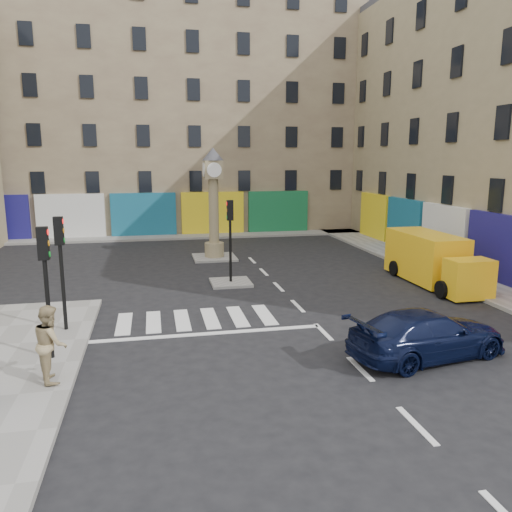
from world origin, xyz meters
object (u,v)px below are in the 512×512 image
object	(u,v)px
traffic_light_island	(230,228)
clock_pillar	(214,196)
traffic_light_left_near	(45,272)
navy_sedan	(427,334)
traffic_light_left_far	(61,255)
yellow_van	(432,260)
pedestrian_tan	(51,343)

from	to	relation	value
traffic_light_island	clock_pillar	xyz separation A→B (m)	(0.00, 6.00, 0.96)
traffic_light_island	traffic_light_left_near	bearing A→B (deg)	-128.93
clock_pillar	navy_sedan	xyz separation A→B (m)	(4.20, -15.61, -2.85)
traffic_light_left_far	clock_pillar	bearing A→B (deg)	61.06
traffic_light_left_near	yellow_van	distance (m)	16.50
traffic_light_left_far	clock_pillar	size ratio (longest dim) A/B	0.61
yellow_van	traffic_light_left_far	bearing A→B (deg)	-166.66
clock_pillar	yellow_van	xyz separation A→B (m)	(9.00, -7.80, -2.44)
traffic_light_left_near	navy_sedan	bearing A→B (deg)	-9.80
traffic_light_island	traffic_light_left_far	bearing A→B (deg)	-139.40
traffic_light_left_near	traffic_light_island	distance (m)	10.03
yellow_van	pedestrian_tan	size ratio (longest dim) A/B	3.16
clock_pillar	traffic_light_left_far	bearing A→B (deg)	-118.94
traffic_light_left_near	yellow_van	bearing A→B (deg)	21.38
clock_pillar	pedestrian_tan	world-z (taller)	clock_pillar
traffic_light_island	yellow_van	world-z (taller)	traffic_light_island
traffic_light_left_near	yellow_van	xyz separation A→B (m)	(15.30, 5.99, -1.51)
traffic_light_island	pedestrian_tan	bearing A→B (deg)	-122.71
traffic_light_left_far	traffic_light_island	xyz separation A→B (m)	(6.30, 5.40, -0.03)
traffic_light_left_far	traffic_light_left_near	bearing A→B (deg)	-90.00
clock_pillar	navy_sedan	size ratio (longest dim) A/B	1.27
yellow_van	traffic_light_left_near	bearing A→B (deg)	-158.49
traffic_light_left_near	traffic_light_left_far	size ratio (longest dim) A/B	1.00
traffic_light_left_near	clock_pillar	bearing A→B (deg)	65.45
navy_sedan	clock_pillar	bearing A→B (deg)	3.88
traffic_light_left_near	clock_pillar	distance (m)	15.19
pedestrian_tan	traffic_light_left_near	bearing A→B (deg)	-5.69
traffic_light_left_far	navy_sedan	world-z (taller)	traffic_light_left_far
traffic_light_island	navy_sedan	xyz separation A→B (m)	(4.20, -9.61, -1.89)
traffic_light_island	clock_pillar	world-z (taller)	clock_pillar
navy_sedan	pedestrian_tan	world-z (taller)	pedestrian_tan
traffic_light_left_near	traffic_light_island	size ratio (longest dim) A/B	1.00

